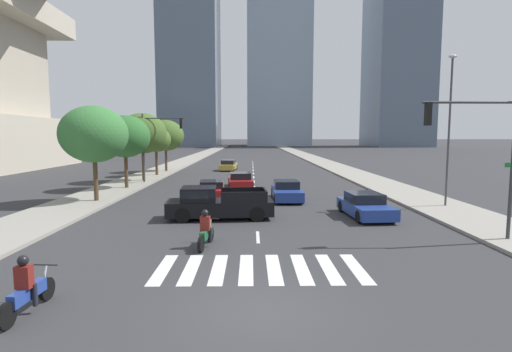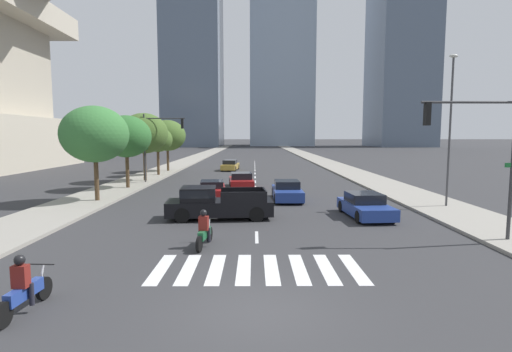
{
  "view_description": "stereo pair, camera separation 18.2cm",
  "coord_description": "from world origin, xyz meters",
  "px_view_note": "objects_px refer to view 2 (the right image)",
  "views": [
    {
      "loc": [
        -0.3,
        -9.31,
        4.34
      ],
      "look_at": [
        0.0,
        13.13,
        2.0
      ],
      "focal_mm": 27.64,
      "sensor_mm": 36.0,
      "label": 1
    },
    {
      "loc": [
        -0.12,
        -9.31,
        4.34
      ],
      "look_at": [
        0.0,
        13.13,
        2.0
      ],
      "focal_mm": 27.64,
      "sensor_mm": 36.0,
      "label": 2
    }
  ],
  "objects_px": {
    "sedan_red_3": "(212,189)",
    "street_tree_fourth": "(158,140)",
    "street_tree_fifth": "(167,136)",
    "traffic_signal_near": "(480,140)",
    "sedan_blue_4": "(287,191)",
    "motorcycle_trailing": "(24,290)",
    "street_tree_third": "(144,133)",
    "sedan_red_2": "(241,181)",
    "pickup_truck": "(215,203)",
    "street_tree_second": "(126,137)",
    "sedan_blue_1": "(365,206)",
    "traffic_signal_far": "(159,136)",
    "motorcycle_lead": "(204,232)",
    "sedan_gold_0": "(230,165)",
    "street_lamp_east": "(450,121)",
    "street_tree_nearest": "(95,134)"
  },
  "relations": [
    {
      "from": "sedan_red_3",
      "to": "sedan_blue_4",
      "type": "height_order",
      "value": "sedan_blue_4"
    },
    {
      "from": "sedan_blue_4",
      "to": "street_tree_fourth",
      "type": "height_order",
      "value": "street_tree_fourth"
    },
    {
      "from": "sedan_blue_1",
      "to": "street_tree_fifth",
      "type": "height_order",
      "value": "street_tree_fifth"
    },
    {
      "from": "pickup_truck",
      "to": "street_tree_second",
      "type": "xyz_separation_m",
      "value": [
        -8.08,
        11.22,
        3.41
      ]
    },
    {
      "from": "motorcycle_lead",
      "to": "street_tree_nearest",
      "type": "height_order",
      "value": "street_tree_nearest"
    },
    {
      "from": "traffic_signal_near",
      "to": "street_tree_third",
      "type": "xyz_separation_m",
      "value": [
        -19.03,
        20.96,
        0.35
      ]
    },
    {
      "from": "street_lamp_east",
      "to": "street_tree_fourth",
      "type": "bearing_deg",
      "value": 139.42
    },
    {
      "from": "motorcycle_trailing",
      "to": "sedan_red_2",
      "type": "distance_m",
      "value": 23.67
    },
    {
      "from": "motorcycle_trailing",
      "to": "sedan_red_3",
      "type": "xyz_separation_m",
      "value": [
        2.69,
        18.02,
        -0.03
      ]
    },
    {
      "from": "sedan_blue_4",
      "to": "traffic_signal_far",
      "type": "bearing_deg",
      "value": -130.65
    },
    {
      "from": "sedan_red_2",
      "to": "pickup_truck",
      "type": "bearing_deg",
      "value": 170.41
    },
    {
      "from": "motorcycle_lead",
      "to": "sedan_gold_0",
      "type": "xyz_separation_m",
      "value": [
        -1.0,
        33.46,
        0.01
      ]
    },
    {
      "from": "sedan_red_3",
      "to": "street_tree_fourth",
      "type": "relative_size",
      "value": 0.89
    },
    {
      "from": "sedan_gold_0",
      "to": "street_lamp_east",
      "type": "xyz_separation_m",
      "value": [
        14.4,
        -25.38,
        4.57
      ]
    },
    {
      "from": "street_tree_fifth",
      "to": "motorcycle_trailing",
      "type": "bearing_deg",
      "value": -83.05
    },
    {
      "from": "traffic_signal_near",
      "to": "street_tree_third",
      "type": "relative_size",
      "value": 0.95
    },
    {
      "from": "sedan_red_2",
      "to": "street_tree_second",
      "type": "xyz_separation_m",
      "value": [
        -9.07,
        -1.1,
        3.65
      ]
    },
    {
      "from": "sedan_blue_1",
      "to": "sedan_red_2",
      "type": "xyz_separation_m",
      "value": [
        -6.98,
        11.9,
        -0.01
      ]
    },
    {
      "from": "street_tree_second",
      "to": "street_tree_third",
      "type": "xyz_separation_m",
      "value": [
        -0.0,
        5.08,
        0.26
      ]
    },
    {
      "from": "sedan_gold_0",
      "to": "sedan_red_2",
      "type": "height_order",
      "value": "sedan_gold_0"
    },
    {
      "from": "pickup_truck",
      "to": "sedan_red_3",
      "type": "relative_size",
      "value": 1.25
    },
    {
      "from": "sedan_gold_0",
      "to": "street_tree_nearest",
      "type": "relative_size",
      "value": 0.75
    },
    {
      "from": "sedan_blue_1",
      "to": "street_tree_third",
      "type": "xyz_separation_m",
      "value": [
        -16.05,
        15.87,
        3.9
      ]
    },
    {
      "from": "sedan_red_2",
      "to": "street_tree_fourth",
      "type": "bearing_deg",
      "value": 39.97
    },
    {
      "from": "motorcycle_lead",
      "to": "traffic_signal_far",
      "type": "xyz_separation_m",
      "value": [
        -6.5,
        20.12,
        3.66
      ]
    },
    {
      "from": "sedan_blue_1",
      "to": "traffic_signal_near",
      "type": "xyz_separation_m",
      "value": [
        2.98,
        -5.09,
        3.55
      ]
    },
    {
      "from": "traffic_signal_near",
      "to": "traffic_signal_far",
      "type": "bearing_deg",
      "value": -48.53
    },
    {
      "from": "motorcycle_trailing",
      "to": "sedan_gold_0",
      "type": "height_order",
      "value": "motorcycle_trailing"
    },
    {
      "from": "motorcycle_lead",
      "to": "traffic_signal_far",
      "type": "relative_size",
      "value": 0.34
    },
    {
      "from": "motorcycle_trailing",
      "to": "street_tree_second",
      "type": "distance_m",
      "value": 22.87
    },
    {
      "from": "motorcycle_trailing",
      "to": "sedan_red_2",
      "type": "relative_size",
      "value": 0.5
    },
    {
      "from": "street_tree_second",
      "to": "sedan_red_3",
      "type": "bearing_deg",
      "value": -29.68
    },
    {
      "from": "traffic_signal_far",
      "to": "street_tree_nearest",
      "type": "xyz_separation_m",
      "value": [
        -1.7,
        -9.93,
        0.14
      ]
    },
    {
      "from": "sedan_red_3",
      "to": "street_tree_fifth",
      "type": "xyz_separation_m",
      "value": [
        -7.21,
        18.99,
        3.73
      ]
    },
    {
      "from": "sedan_red_2",
      "to": "street_tree_second",
      "type": "height_order",
      "value": "street_tree_second"
    },
    {
      "from": "motorcycle_trailing",
      "to": "sedan_blue_4",
      "type": "relative_size",
      "value": 0.5
    },
    {
      "from": "motorcycle_lead",
      "to": "motorcycle_trailing",
      "type": "relative_size",
      "value": 0.95
    },
    {
      "from": "motorcycle_lead",
      "to": "sedan_gold_0",
      "type": "distance_m",
      "value": 33.48
    },
    {
      "from": "street_tree_nearest",
      "to": "street_tree_second",
      "type": "height_order",
      "value": "street_tree_nearest"
    },
    {
      "from": "pickup_truck",
      "to": "street_tree_fourth",
      "type": "bearing_deg",
      "value": -73.26
    },
    {
      "from": "traffic_signal_far",
      "to": "motorcycle_trailing",
      "type": "bearing_deg",
      "value": -83.8
    },
    {
      "from": "sedan_red_3",
      "to": "street_lamp_east",
      "type": "relative_size",
      "value": 0.51
    },
    {
      "from": "motorcycle_lead",
      "to": "street_tree_fourth",
      "type": "distance_m",
      "value": 28.01
    },
    {
      "from": "sedan_red_2",
      "to": "street_tree_second",
      "type": "relative_size",
      "value": 0.76
    },
    {
      "from": "street_tree_nearest",
      "to": "street_tree_third",
      "type": "distance_m",
      "value": 11.29
    },
    {
      "from": "sedan_blue_1",
      "to": "sedan_blue_4",
      "type": "xyz_separation_m",
      "value": [
        -3.71,
        5.47,
        0.02
      ]
    },
    {
      "from": "street_tree_fifth",
      "to": "traffic_signal_near",
      "type": "bearing_deg",
      "value": -58.26
    },
    {
      "from": "street_tree_second",
      "to": "traffic_signal_near",
      "type": "bearing_deg",
      "value": -39.85
    },
    {
      "from": "sedan_red_3",
      "to": "street_tree_second",
      "type": "height_order",
      "value": "street_tree_second"
    },
    {
      "from": "sedan_red_3",
      "to": "street_tree_fourth",
      "type": "distance_m",
      "value": 16.34
    }
  ]
}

